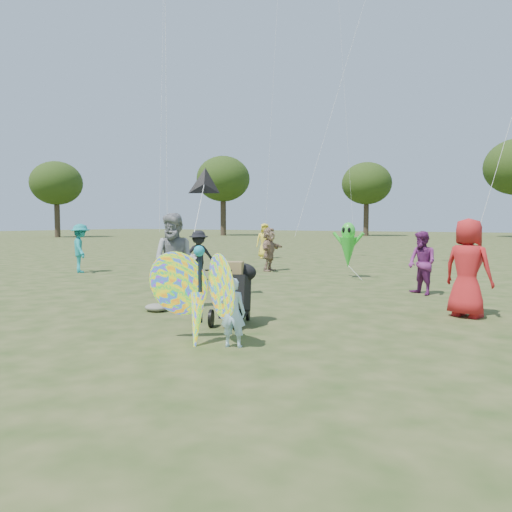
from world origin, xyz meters
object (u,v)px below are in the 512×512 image
at_px(crowd_d, 269,249).
at_px(butterfly_kite, 198,296).
at_px(crowd_i, 81,248).
at_px(alien_kite, 348,247).
at_px(child_girl, 233,312).
at_px(crowd_a, 468,268).
at_px(crowd_e, 422,263).
at_px(crowd_b, 199,256).
at_px(jogging_stroller, 236,289).
at_px(adult_man, 175,262).
at_px(crowd_g, 265,241).

xyz_separation_m(crowd_d, butterfly_kite, (4.13, -9.77, -0.08)).
distance_m(crowd_i, alien_kite, 9.06).
xyz_separation_m(child_girl, alien_kite, (-1.52, 9.04, 0.48)).
bearing_deg(crowd_a, child_girl, 76.17).
distance_m(crowd_d, crowd_i, 6.54).
height_order(child_girl, alien_kite, alien_kite).
distance_m(crowd_d, alien_kite, 3.23).
bearing_deg(crowd_e, crowd_b, -138.99).
distance_m(child_girl, jogging_stroller, 1.54).
relative_size(crowd_e, crowd_i, 0.91).
relative_size(crowd_a, butterfly_kite, 1.05).
distance_m(crowd_i, butterfly_kite, 11.28).
xyz_separation_m(child_girl, jogging_stroller, (-0.79, 1.32, 0.12)).
height_order(adult_man, crowd_e, adult_man).
relative_size(crowd_e, butterfly_kite, 0.88).
xyz_separation_m(crowd_b, alien_kite, (3.58, 2.94, 0.22)).
bearing_deg(child_girl, crowd_g, -80.25).
height_order(child_girl, crowd_d, crowd_d).
distance_m(crowd_b, crowd_g, 9.24).
relative_size(crowd_b, crowd_e, 0.98).
bearing_deg(crowd_g, crowd_a, -79.50).
xyz_separation_m(child_girl, crowd_a, (2.55, 4.03, 0.42)).
distance_m(crowd_d, crowd_e, 6.73).
bearing_deg(crowd_a, adult_man, 40.68).
bearing_deg(alien_kite, crowd_a, -50.85).
bearing_deg(crowd_i, crowd_a, -152.45).
relative_size(crowd_g, jogging_stroller, 1.47).
relative_size(crowd_e, crowd_g, 0.92).
bearing_deg(adult_man, alien_kite, 61.03).
height_order(crowd_d, alien_kite, alien_kite).
height_order(crowd_b, crowd_i, crowd_i).
relative_size(jogging_stroller, alien_kite, 0.65).
relative_size(adult_man, alien_kite, 1.11).
bearing_deg(crowd_a, crowd_g, -28.04).
xyz_separation_m(crowd_a, crowd_d, (-7.23, 5.68, -0.13)).
bearing_deg(crowd_d, crowd_a, -132.91).
xyz_separation_m(crowd_e, butterfly_kite, (-1.78, -6.55, -0.08)).
distance_m(crowd_e, crowd_g, 12.36).
bearing_deg(butterfly_kite, child_girl, 6.83).
bearing_deg(crowd_i, crowd_b, -142.33).
distance_m(adult_man, crowd_e, 5.95).
bearing_deg(crowd_e, jogging_stroller, -73.86).
distance_m(crowd_e, alien_kite, 3.76).
relative_size(crowd_g, alien_kite, 0.96).
relative_size(crowd_d, crowd_i, 0.92).
distance_m(crowd_d, butterfly_kite, 10.61).
height_order(crowd_a, crowd_i, crowd_a).
height_order(crowd_d, crowd_i, crowd_i).
bearing_deg(adult_man, jogging_stroller, -39.04).
bearing_deg(jogging_stroller, adult_man, 139.07).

